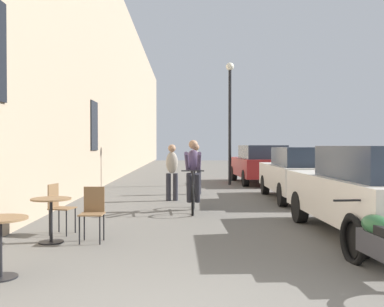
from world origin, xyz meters
TOP-DOWN VIEW (x-y plane):
  - building_facade_left at (-3.45, 14.00)m, footprint 0.54×68.00m
  - cafe_table_near at (-2.27, 1.73)m, footprint 0.64×0.64m
  - cafe_table_mid at (-2.25, 3.66)m, footprint 0.64×0.64m
  - cafe_chair_mid_toward_street at (-2.32, 4.36)m, footprint 0.46×0.46m
  - cafe_chair_mid_toward_wall at (-1.59, 3.73)m, footprint 0.39×0.39m
  - cyclist_on_bicycle at (0.14, 7.09)m, footprint 0.52×1.76m
  - pedestrian_near at (-0.42, 9.10)m, footprint 0.34×0.24m
  - pedestrian_mid at (0.31, 10.78)m, footprint 0.35×0.25m
  - street_lamp at (1.77, 14.18)m, footprint 0.32×0.32m
  - parked_car_nearest at (3.13, 3.88)m, footprint 1.90×4.42m
  - parked_car_second at (3.31, 9.11)m, footprint 1.91×4.34m
  - parked_car_third at (3.08, 14.77)m, footprint 2.01×4.53m
  - parked_motorcycle at (2.22, 1.60)m, footprint 0.62×2.15m

SIDE VIEW (x-z plane):
  - parked_motorcycle at x=2.22m, z-range -0.05..0.86m
  - cafe_chair_mid_toward_street at x=-2.32m, z-range 0.07..0.96m
  - cafe_chair_mid_toward_wall at x=-1.59m, z-range 0.07..0.96m
  - cafe_table_near at x=-2.27m, z-range 0.16..0.88m
  - cafe_table_mid at x=-2.25m, z-range 0.16..0.88m
  - parked_car_second at x=3.31m, z-range 0.03..1.56m
  - cyclist_on_bicycle at x=0.14m, z-range -0.06..1.68m
  - parked_car_nearest at x=3.13m, z-range 0.03..1.60m
  - parked_car_third at x=3.08m, z-range 0.03..1.62m
  - pedestrian_near at x=-0.42m, z-range 0.10..1.71m
  - pedestrian_mid at x=0.31m, z-range 0.10..1.74m
  - street_lamp at x=1.77m, z-range 0.66..5.56m
  - building_facade_left at x=-3.45m, z-range 0.00..9.19m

